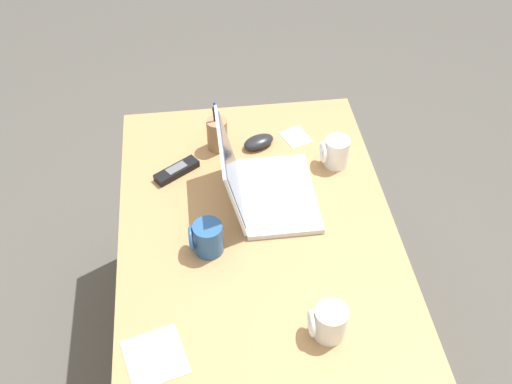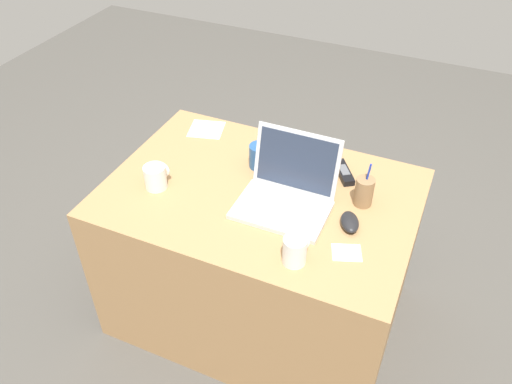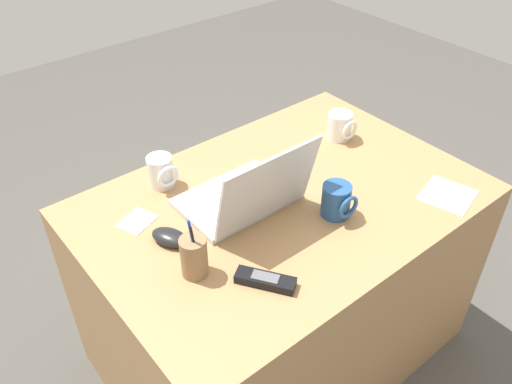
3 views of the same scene
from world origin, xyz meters
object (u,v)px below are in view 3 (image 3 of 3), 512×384
Objects in this scene: computer_mouse at (170,237)px; coffee_mug_white at (337,201)px; coffee_mug_spare at (340,126)px; coffee_mug_tall at (161,172)px; pen_holder at (194,256)px; cordless_phone at (265,280)px; laptop at (247,195)px.

computer_mouse is 0.47m from coffee_mug_white.
coffee_mug_spare is at bearing -137.57° from coffee_mug_white.
coffee_mug_tall is 0.55× the size of pen_holder.
cordless_phone is (0.33, 0.08, -0.04)m from coffee_mug_white.
laptop is at bearing 11.78° from coffee_mug_spare.
coffee_mug_tall is 0.51m from cordless_phone.
laptop is 3.48× the size of coffee_mug_spare.
laptop is 3.37× the size of coffee_mug_white.
computer_mouse is 0.74m from coffee_mug_spare.
pen_holder is at bearing 24.24° from laptop.
coffee_mug_white is 1.03× the size of coffee_mug_spare.
laptop reaches higher than pen_holder.
coffee_mug_white is 0.34m from cordless_phone.
pen_holder is at bearing 62.09° from computer_mouse.
coffee_mug_spare is at bearing -150.56° from cordless_phone.
coffee_mug_tall reaches higher than computer_mouse.
cordless_phone is (-0.10, 0.28, -0.01)m from computer_mouse.
laptop reaches higher than cordless_phone.
coffee_mug_spare is (-0.49, -0.10, -0.00)m from laptop.
computer_mouse is at bearing 6.33° from coffee_mug_spare.
laptop is at bearing -119.33° from cordless_phone.
computer_mouse is at bearing -94.36° from pen_holder.
coffee_mug_spare is at bearing 166.22° from coffee_mug_tall.
coffee_mug_tall is (0.13, -0.25, -0.00)m from laptop.
laptop reaches higher than coffee_mug_white.
laptop is at bearing 116.66° from coffee_mug_tall.
laptop is 0.50m from coffee_mug_spare.
coffee_mug_white and coffee_mug_tall have the same top height.
coffee_mug_white is 0.42m from coffee_mug_spare.
cordless_phone is at bearing 128.75° from pen_holder.
coffee_mug_tall is (0.31, -0.43, 0.00)m from coffee_mug_white.
cordless_phone is at bearing 60.67° from laptop.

